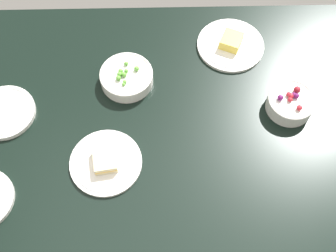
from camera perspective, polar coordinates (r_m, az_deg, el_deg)
name	(u,v)px	position (r cm, az deg, el deg)	size (l,w,h in cm)	color
dining_table	(168,132)	(129.74, 0.00, -0.84)	(135.68, 96.90, 4.00)	black
bowl_berries	(290,103)	(134.31, 15.89, 2.98)	(14.22, 14.22, 6.91)	white
bowl_peas	(127,77)	(135.43, -5.51, 6.46)	(16.58, 16.58, 5.64)	white
plate_sandwich	(106,162)	(123.48, -8.25, -4.72)	(20.61, 20.61, 4.25)	white
plate_broccoli	(2,111)	(138.33, -21.16, 1.92)	(18.47, 18.47, 7.71)	white
plate_cheese	(231,44)	(145.87, 8.29, 10.67)	(22.05, 22.05, 4.44)	white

